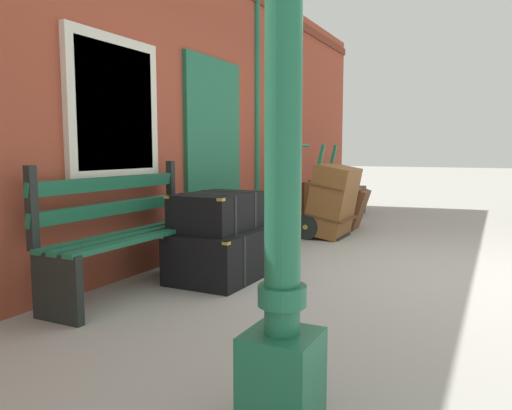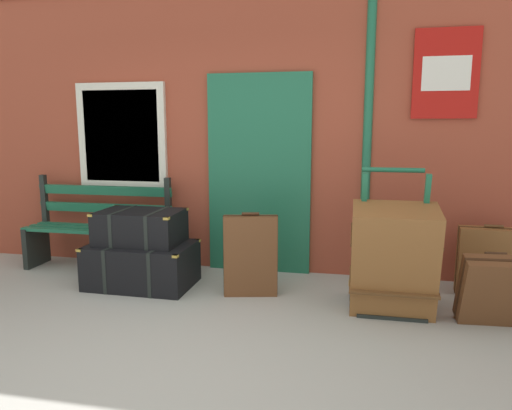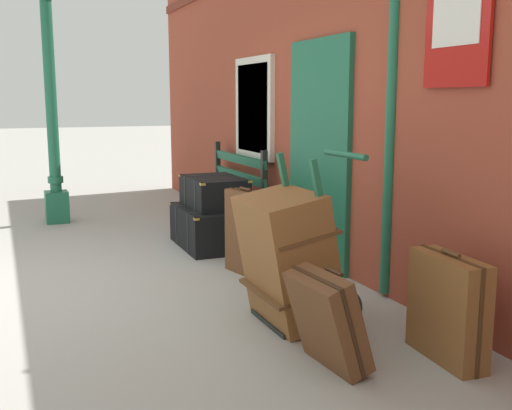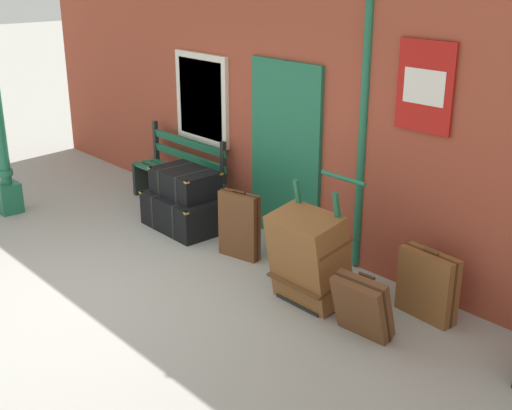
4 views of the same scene
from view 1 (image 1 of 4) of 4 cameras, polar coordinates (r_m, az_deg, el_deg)
The scene contains 12 objects.
ground_plane at distance 4.69m, azimuth 20.48°, elevation -7.75°, with size 60.00×60.00×0.00m, color #A3A099.
brick_facade at distance 5.47m, azimuth -7.56°, elevation 11.41°, with size 10.40×0.35×3.20m.
lamp_post at distance 1.86m, azimuth 3.12°, elevation 5.16°, with size 0.28×0.28×2.83m.
platform_bench at distance 4.00m, azimuth -14.45°, elevation -3.41°, with size 1.60×0.43×1.01m.
steamer_trunk_base at distance 4.36m, azimuth -3.62°, elevation -5.58°, with size 1.02×0.66×0.43m.
steamer_trunk_middle at distance 4.30m, azimuth -4.37°, elevation -0.73°, with size 0.81×0.55×0.33m.
porters_trolley at distance 6.45m, azimuth 7.30°, elevation -1.18°, with size 0.71×0.62×1.19m.
large_brown_trunk at distance 6.38m, azimuth 8.81°, elevation 0.52°, with size 0.70×0.59×0.94m.
suitcase_slate at distance 7.46m, azimuth 6.36°, elevation 0.21°, with size 0.59×0.23×0.68m.
suitcase_caramel at distance 5.29m, azimuth 2.76°, elevation -1.64°, with size 0.51×0.24×0.79m.
suitcase_brown at distance 7.09m, azimuth 11.45°, elevation -0.41°, with size 0.53×0.37×0.59m.
corner_trunk at distance 8.77m, azimuth 10.63°, elevation 0.53°, with size 0.73×0.55×0.49m.
Camera 1 is at (-4.53, -0.42, 1.11)m, focal length 34.81 mm.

